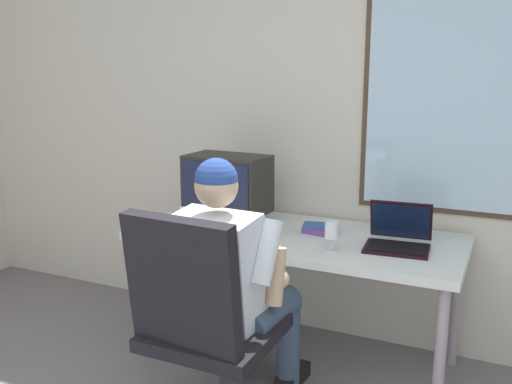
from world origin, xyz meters
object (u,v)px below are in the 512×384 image
person_seated (232,280)px  laptop (399,235)px  crt_monitor (227,185)px  wine_glass (332,232)px  coffee_mug (259,232)px  office_chair (199,315)px  book_stack (319,228)px  desk (296,245)px

person_seated → laptop: person_seated is taller
crt_monitor → wine_glass: (0.69, -0.22, -0.13)m
person_seated → crt_monitor: bearing=119.5°
wine_glass → coffee_mug: wine_glass is taller
office_chair → book_stack: 0.96m
laptop → coffee_mug: (-0.68, -0.21, -0.01)m
office_chair → laptop: 1.11m
book_stack → coffee_mug: coffee_mug is taller
book_stack → coffee_mug: bearing=-133.0°
book_stack → laptop: bearing=-7.3°
wine_glass → coffee_mug: size_ratio=1.72×
desk → laptop: 0.57m
laptop → book_stack: (-0.44, 0.06, -0.03)m
office_chair → crt_monitor: crt_monitor is taller
laptop → coffee_mug: bearing=-163.2°
person_seated → coffee_mug: (-0.04, 0.39, 0.12)m
laptop → desk: bearing=-179.1°
desk → wine_glass: wine_glass is taller
laptop → coffee_mug: size_ratio=3.79×
desk → book_stack: bearing=29.7°
laptop → coffee_mug: 0.72m
book_stack → wine_glass: bearing=-60.6°
person_seated → office_chair: bearing=-93.4°
desk → crt_monitor: (-0.42, 0.00, 0.30)m
desk → coffee_mug: size_ratio=20.07×
wine_glass → crt_monitor: bearing=162.6°
office_chair → coffee_mug: (-0.03, 0.66, 0.19)m
coffee_mug → person_seated: bearing=-83.6°
coffee_mug → book_stack: bearing=47.0°
desk → office_chair: (-0.10, -0.86, -0.08)m
office_chair → book_stack: bearing=76.7°
office_chair → crt_monitor: 0.99m
desk → person_seated: 0.59m
office_chair → wine_glass: size_ratio=6.97×
wine_glass → book_stack: bearing=119.4°
office_chair → person_seated: 0.28m
person_seated → book_stack: person_seated is taller
crt_monitor → desk: bearing=-0.3°
crt_monitor → book_stack: 0.58m
office_chair → person_seated: bearing=86.6°
crt_monitor → coffee_mug: crt_monitor is taller
crt_monitor → wine_glass: bearing=-17.4°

